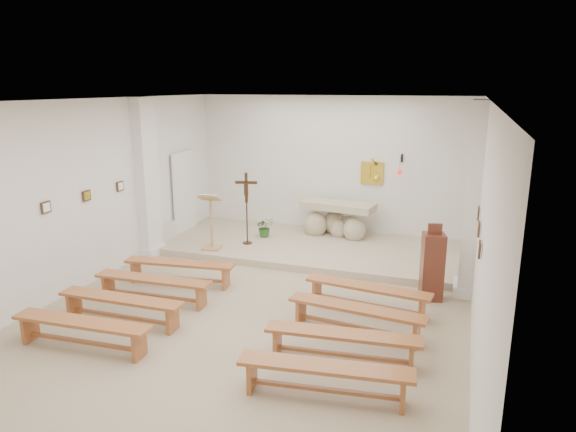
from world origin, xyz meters
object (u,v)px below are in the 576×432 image
at_px(lectern, 211,221).
at_px(crucifix_stand, 247,203).
at_px(bench_left_second, 153,284).
at_px(bench_right_fourth, 325,373).
at_px(bench_right_front, 367,292).
at_px(donation_pedestal, 432,266).
at_px(bench_right_second, 356,313).
at_px(altar, 337,221).
at_px(bench_left_fourth, 82,328).
at_px(bench_right_third, 343,340).
at_px(bench_left_front, 180,267).
at_px(bench_left_third, 121,304).

relative_size(lectern, crucifix_stand, 0.78).
bearing_deg(bench_left_second, bench_right_fourth, -29.11).
xyz_separation_m(bench_right_front, bench_left_second, (-3.63, -0.89, 0.00)).
xyz_separation_m(bench_left_second, bench_right_fourth, (3.63, -1.79, 0.00)).
relative_size(donation_pedestal, bench_right_second, 0.65).
xyz_separation_m(altar, bench_right_front, (1.48, -3.76, -0.16)).
bearing_deg(bench_left_fourth, bench_right_fourth, -3.26).
distance_m(bench_left_second, bench_right_fourth, 4.05).
bearing_deg(bench_right_fourth, donation_pedestal, 67.33).
bearing_deg(bench_right_front, bench_right_second, -83.15).
height_order(bench_left_second, bench_right_third, same).
relative_size(donation_pedestal, bench_left_fourth, 0.65).
distance_m(donation_pedestal, bench_left_front, 4.70).
bearing_deg(lectern, bench_right_fourth, -57.16).
bearing_deg(crucifix_stand, bench_left_third, -108.59).
height_order(lectern, bench_left_second, lectern).
bearing_deg(crucifix_stand, bench_left_front, -112.14).
relative_size(crucifix_stand, bench_right_second, 0.77).
relative_size(donation_pedestal, bench_right_front, 0.65).
height_order(altar, bench_left_front, altar).
relative_size(lectern, bench_left_third, 0.60).
bearing_deg(bench_right_front, bench_right_third, -83.15).
height_order(lectern, bench_right_fourth, lectern).
distance_m(bench_left_front, bench_left_third, 1.79).
distance_m(bench_right_second, bench_right_third, 0.89).
relative_size(bench_right_second, bench_right_fourth, 1.00).
bearing_deg(donation_pedestal, bench_left_front, 176.73).
bearing_deg(bench_right_fourth, bench_left_front, 136.21).
relative_size(altar, bench_left_front, 0.85).
xyz_separation_m(crucifix_stand, bench_left_third, (-0.35, -4.19, -0.78)).
height_order(crucifix_stand, bench_left_fourth, crucifix_stand).
distance_m(bench_left_front, bench_right_fourth, 4.52).
bearing_deg(bench_right_fourth, lectern, 123.69).
height_order(crucifix_stand, bench_right_third, crucifix_stand).
bearing_deg(bench_left_fourth, bench_left_third, 86.74).
distance_m(crucifix_stand, bench_right_fourth, 6.10).
relative_size(bench_left_second, bench_right_second, 1.00).
height_order(crucifix_stand, bench_right_fourth, crucifix_stand).
relative_size(altar, donation_pedestal, 1.32).
xyz_separation_m(bench_left_third, bench_right_fourth, (3.63, -0.89, 0.00)).
relative_size(bench_left_third, bench_left_fourth, 1.00).
height_order(donation_pedestal, bench_right_fourth, donation_pedestal).
relative_size(altar, bench_right_third, 0.85).
height_order(altar, crucifix_stand, crucifix_stand).
relative_size(crucifix_stand, bench_right_third, 0.77).
bearing_deg(bench_left_front, bench_right_front, -7.46).
distance_m(bench_right_front, bench_right_second, 0.89).
xyz_separation_m(altar, bench_left_second, (-2.15, -4.66, -0.16)).
bearing_deg(altar, lectern, -132.42).
xyz_separation_m(crucifix_stand, bench_right_front, (3.28, -2.40, -0.78)).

